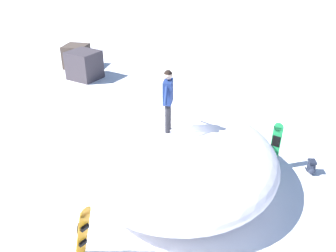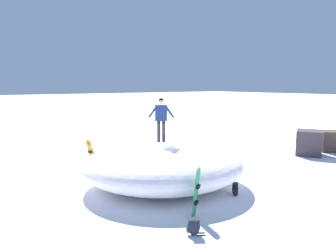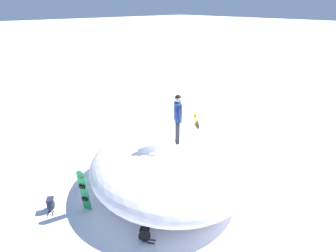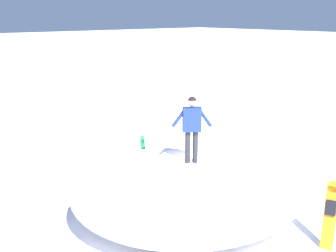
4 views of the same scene
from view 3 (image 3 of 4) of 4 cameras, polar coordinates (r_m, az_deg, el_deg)
name	(u,v)px [view 3 (image 3 of 4)]	position (r m, az deg, el deg)	size (l,w,h in m)	color
ground	(186,182)	(11.38, 3.52, -11.03)	(240.00, 240.00, 0.00)	white
snow_mound	(170,165)	(10.72, 0.38, -7.75)	(6.37, 5.78, 1.76)	white
snowboarder_standing	(178,114)	(9.98, 1.93, 2.29)	(0.71, 0.89, 1.78)	black
snowboard_primary_upright	(197,128)	(13.93, 5.81, -0.39)	(0.46, 0.55, 1.65)	orange
snowboard_secondary_upright	(83,190)	(9.93, -16.29, -11.98)	(0.29, 0.35, 1.59)	#1E8C47
backpack_near	(51,204)	(10.66, -22.06, -14.02)	(0.45, 0.54, 0.47)	#1E2333
backpack_far	(145,235)	(8.90, -4.63, -20.53)	(0.44, 0.49, 0.48)	black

